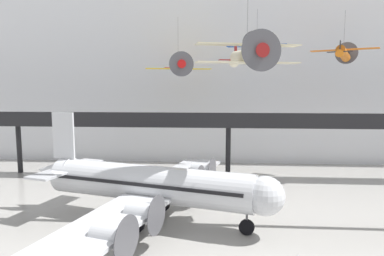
{
  "coord_description": "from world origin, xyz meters",
  "views": [
    {
      "loc": [
        -1.76,
        -20.01,
        12.39
      ],
      "look_at": [
        -3.76,
        8.65,
        8.97
      ],
      "focal_mm": 32.0,
      "sensor_mm": 36.0,
      "label": 1
    }
  ],
  "objects_px": {
    "suspended_plane_blue_trainer": "(257,44)",
    "suspended_plane_cream_biplane": "(247,56)",
    "airliner_silver_main": "(147,184)",
    "suspended_plane_yellow_lowwing": "(178,66)",
    "suspended_plane_orange_highwing": "(343,53)"
  },
  "relations": [
    {
      "from": "suspended_plane_blue_trainer",
      "to": "suspended_plane_cream_biplane",
      "type": "distance_m",
      "value": 14.52
    },
    {
      "from": "airliner_silver_main",
      "to": "suspended_plane_yellow_lowwing",
      "type": "xyz_separation_m",
      "value": [
        0.87,
        18.66,
        11.85
      ]
    },
    {
      "from": "airliner_silver_main",
      "to": "suspended_plane_orange_highwing",
      "type": "height_order",
      "value": "suspended_plane_orange_highwing"
    },
    {
      "from": "airliner_silver_main",
      "to": "suspended_plane_yellow_lowwing",
      "type": "distance_m",
      "value": 22.13
    },
    {
      "from": "suspended_plane_blue_trainer",
      "to": "suspended_plane_yellow_lowwing",
      "type": "xyz_separation_m",
      "value": [
        -10.59,
        3.86,
        -2.61
      ]
    },
    {
      "from": "suspended_plane_orange_highwing",
      "to": "suspended_plane_cream_biplane",
      "type": "xyz_separation_m",
      "value": [
        -13.84,
        -15.48,
        -1.69
      ]
    },
    {
      "from": "suspended_plane_cream_biplane",
      "to": "suspended_plane_yellow_lowwing",
      "type": "relative_size",
      "value": 1.01
    },
    {
      "from": "suspended_plane_orange_highwing",
      "to": "suspended_plane_yellow_lowwing",
      "type": "bearing_deg",
      "value": 110.77
    },
    {
      "from": "suspended_plane_orange_highwing",
      "to": "suspended_plane_yellow_lowwing",
      "type": "distance_m",
      "value": 22.15
    },
    {
      "from": "suspended_plane_blue_trainer",
      "to": "suspended_plane_yellow_lowwing",
      "type": "distance_m",
      "value": 11.57
    },
    {
      "from": "suspended_plane_cream_biplane",
      "to": "suspended_plane_yellow_lowwing",
      "type": "distance_m",
      "value": 19.65
    },
    {
      "from": "airliner_silver_main",
      "to": "suspended_plane_blue_trainer",
      "type": "distance_m",
      "value": 23.66
    },
    {
      "from": "suspended_plane_blue_trainer",
      "to": "suspended_plane_cream_biplane",
      "type": "height_order",
      "value": "suspended_plane_blue_trainer"
    },
    {
      "from": "suspended_plane_cream_biplane",
      "to": "suspended_plane_blue_trainer",
      "type": "bearing_deg",
      "value": 155.97
    },
    {
      "from": "suspended_plane_yellow_lowwing",
      "to": "suspended_plane_orange_highwing",
      "type": "bearing_deg",
      "value": 70.21
    }
  ]
}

